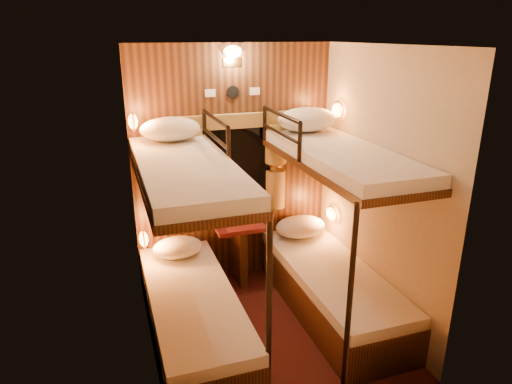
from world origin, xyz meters
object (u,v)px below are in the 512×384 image
object	(u,v)px
bunk_left	(191,281)
bottle_left	(240,217)
table	(240,246)
bottle_right	(245,215)
bunk_right	(333,257)

from	to	relation	value
bunk_left	bottle_left	xyz separation A→B (m)	(0.65, 0.77, 0.18)
table	bunk_left	bearing A→B (deg)	-129.67
table	bottle_left	distance (m)	0.33
bunk_left	bottle_right	size ratio (longest dim) A/B	8.97
table	bottle_right	distance (m)	0.33
bunk_left	bunk_right	bearing A→B (deg)	0.00
bunk_right	table	bearing A→B (deg)	129.67
table	bottle_left	xyz separation A→B (m)	(0.00, -0.01, 0.33)
bunk_left	bottle_right	xyz separation A→B (m)	(0.71, 0.79, 0.18)
bunk_left	bottle_right	bearing A→B (deg)	48.24
bottle_left	bottle_right	bearing A→B (deg)	16.74
bunk_right	bottle_right	xyz separation A→B (m)	(-0.59, 0.79, 0.18)
bunk_right	bottle_left	distance (m)	1.02
table	bottle_right	size ratio (longest dim) A/B	3.09
bunk_left	bottle_left	size ratio (longest dim) A/B	9.09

